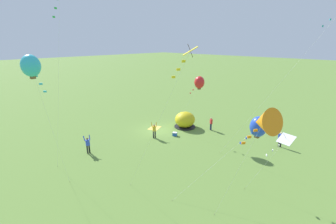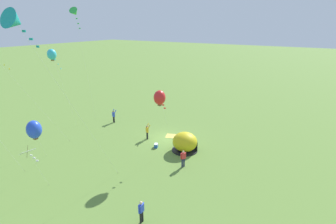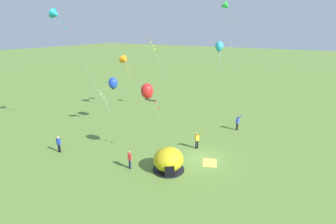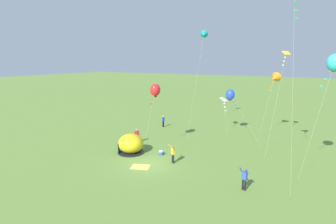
{
  "view_description": "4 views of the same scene",
  "coord_description": "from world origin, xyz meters",
  "views": [
    {
      "loc": [
        18.4,
        19.72,
        11.0
      ],
      "look_at": [
        0.82,
        2.7,
        3.26
      ],
      "focal_mm": 24.0,
      "sensor_mm": 36.0,
      "label": 1
    },
    {
      "loc": [
        -15.46,
        24.74,
        13.24
      ],
      "look_at": [
        -0.66,
        0.86,
        3.72
      ],
      "focal_mm": 28.0,
      "sensor_mm": 36.0,
      "label": 2
    },
    {
      "loc": [
        -20.97,
        -8.69,
        11.97
      ],
      "look_at": [
        0.98,
        4.43,
        3.75
      ],
      "focal_mm": 28.0,
      "sensor_mm": 36.0,
      "label": 3
    },
    {
      "loc": [
        13.27,
        -19.51,
        9.77
      ],
      "look_at": [
        -1.1,
        5.79,
        4.0
      ],
      "focal_mm": 28.0,
      "sensor_mm": 36.0,
      "label": 4
    }
  ],
  "objects": [
    {
      "name": "kite_cyan",
      "position": [
        14.29,
        4.2,
        9.58
      ],
      "size": [
        2.2,
        1.81,
        10.26
      ],
      "color": "silver",
      "rests_on": "ground"
    },
    {
      "name": "cooler_box",
      "position": [
        -0.27,
        2.79,
        0.22
      ],
      "size": [
        0.56,
        0.64,
        0.44
      ],
      "color": "#2659B2",
      "rests_on": "ground"
    },
    {
      "name": "kite_teal",
      "position": [
        -1.54,
        16.93,
        13.34
      ],
      "size": [
        1.93,
        8.52,
        14.01
      ],
      "color": "silver",
      "rests_on": "ground"
    },
    {
      "name": "kite_white",
      "position": [
        2.28,
        15.51,
        4.23
      ],
      "size": [
        1.86,
        2.54,
        4.82
      ],
      "color": "silver",
      "rests_on": "ground"
    },
    {
      "name": "person_with_toddler",
      "position": [
        -4.88,
        4.88,
        0.96
      ],
      "size": [
        0.41,
        0.5,
        1.72
      ],
      "color": "#1E2347",
      "rests_on": "ground"
    },
    {
      "name": "person_near_tent",
      "position": [
        9.18,
        -0.57,
        1.0
      ],
      "size": [
        0.7,
        0.57,
        1.89
      ],
      "color": "black",
      "rests_on": "ground"
    },
    {
      "name": "picnic_blanket",
      "position": [
        -0.3,
        -0.87,
        0.01
      ],
      "size": [
        2.05,
        1.82,
        0.01
      ],
      "primitive_type": "cube",
      "rotation": [
        0.0,
        0.0,
        0.36
      ],
      "color": "gold",
      "rests_on": "ground"
    },
    {
      "name": "ground_plane",
      "position": [
        0.0,
        0.0,
        0.0
      ],
      "size": [
        300.0,
        300.0,
        0.0
      ],
      "primitive_type": "plane",
      "color": "olive"
    },
    {
      "name": "person_watching_sky",
      "position": [
        1.89,
        1.47,
        1.0
      ],
      "size": [
        0.72,
        0.67,
        1.89
      ],
      "color": "black",
      "rests_on": "ground"
    },
    {
      "name": "kite_green",
      "position": [
        11.26,
        2.51,
        14.44
      ],
      "size": [
        1.89,
        3.54,
        15.1
      ],
      "color": "silver",
      "rests_on": "ground"
    },
    {
      "name": "person_center_field",
      "position": [
        -6.02,
        13.01,
        0.96
      ],
      "size": [
        0.25,
        0.59,
        1.72
      ],
      "color": "black",
      "rests_on": "ground"
    },
    {
      "name": "popup_tent",
      "position": [
        -3.39,
        1.76,
        1.0
      ],
      "size": [
        2.81,
        2.81,
        2.1
      ],
      "color": "gold",
      "rests_on": "ground"
    },
    {
      "name": "kite_blue",
      "position": [
        3.55,
        14.1,
        5.31
      ],
      "size": [
        5.53,
        4.16,
        6.06
      ],
      "color": "silver",
      "rests_on": "ground"
    },
    {
      "name": "kite_red",
      "position": [
        -2.14,
        4.76,
        6.55
      ],
      "size": [
        1.14,
        3.93,
        7.26
      ],
      "color": "silver",
      "rests_on": "ground"
    }
  ]
}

